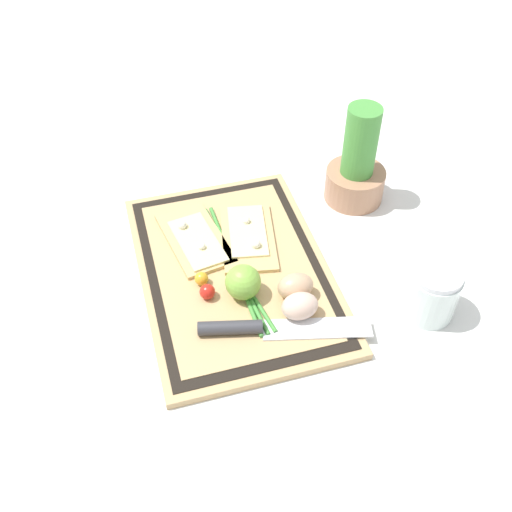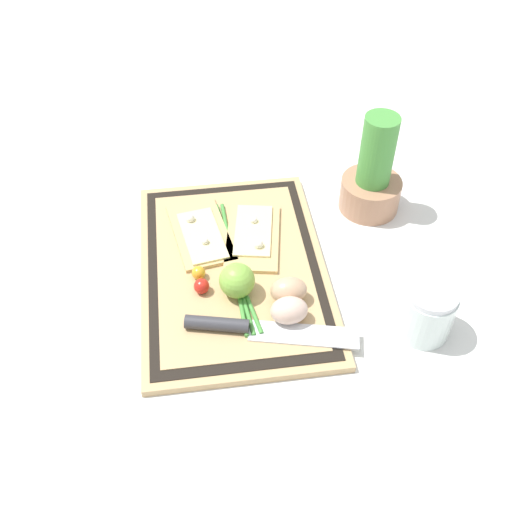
{
  "view_description": "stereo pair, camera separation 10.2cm",
  "coord_description": "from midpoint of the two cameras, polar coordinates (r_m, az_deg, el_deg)",
  "views": [
    {
      "loc": [
        0.69,
        -0.16,
        0.76
      ],
      "look_at": [
        0.0,
        0.04,
        0.03
      ],
      "focal_mm": 42.0,
      "sensor_mm": 36.0,
      "label": 1
    },
    {
      "loc": [
        0.71,
        -0.06,
        0.76
      ],
      "look_at": [
        0.0,
        0.04,
        0.03
      ],
      "focal_mm": 42.0,
      "sensor_mm": 36.0,
      "label": 2
    }
  ],
  "objects": [
    {
      "name": "ground_plane",
      "position": [
        1.04,
        -4.91,
        -1.86
      ],
      "size": [
        6.0,
        6.0,
        0.0
      ],
      "primitive_type": "plane",
      "color": "silver"
    },
    {
      "name": "lime",
      "position": [
        0.96,
        -4.47,
        -2.7
      ],
      "size": [
        0.06,
        0.06,
        0.06
      ],
      "primitive_type": "sphere",
      "color": "#7FB742",
      "rests_on": "cutting_board"
    },
    {
      "name": "pizza_slice_near",
      "position": [
        1.08,
        -8.51,
        1.5
      ],
      "size": [
        0.19,
        0.12,
        0.02
      ],
      "color": "tan",
      "rests_on": "cutting_board"
    },
    {
      "name": "cherry_tomato_yellow",
      "position": [
        1.0,
        -8.13,
        -2.3
      ],
      "size": [
        0.02,
        0.02,
        0.02
      ],
      "primitive_type": "sphere",
      "color": "gold",
      "rests_on": "cutting_board"
    },
    {
      "name": "cherry_tomato_red",
      "position": [
        0.98,
        -7.65,
        -3.55
      ],
      "size": [
        0.03,
        0.03,
        0.03
      ],
      "primitive_type": "sphere",
      "color": "red",
      "rests_on": "cutting_board"
    },
    {
      "name": "sauce_jar",
      "position": [
        0.98,
        13.53,
        -3.76
      ],
      "size": [
        0.08,
        0.08,
        0.09
      ],
      "color": "silver",
      "rests_on": "ground_plane"
    },
    {
      "name": "pizza_slice_far",
      "position": [
        1.07,
        -3.47,
        1.76
      ],
      "size": [
        0.18,
        0.12,
        0.02
      ],
      "color": "tan",
      "rests_on": "cutting_board"
    },
    {
      "name": "egg_pink",
      "position": [
        0.94,
        1.09,
        -4.96
      ],
      "size": [
        0.04,
        0.06,
        0.04
      ],
      "primitive_type": "ellipsoid",
      "color": "beige",
      "rests_on": "cutting_board"
    },
    {
      "name": "cutting_board",
      "position": [
        1.03,
        -4.94,
        -1.56
      ],
      "size": [
        0.46,
        0.32,
        0.02
      ],
      "color": "tan",
      "rests_on": "ground_plane"
    },
    {
      "name": "egg_brown",
      "position": [
        0.97,
        0.76,
        -3.08
      ],
      "size": [
        0.04,
        0.06,
        0.04
      ],
      "primitive_type": "ellipsoid",
      "color": "tan",
      "rests_on": "cutting_board"
    },
    {
      "name": "knife",
      "position": [
        0.93,
        -3.14,
        -7.03
      ],
      "size": [
        0.09,
        0.27,
        0.02
      ],
      "color": "silver",
      "rests_on": "cutting_board"
    },
    {
      "name": "herb_pot",
      "position": [
        1.15,
        7.07,
        8.13
      ],
      "size": [
        0.11,
        0.11,
        0.2
      ],
      "color": "#AD7A5B",
      "rests_on": "ground_plane"
    },
    {
      "name": "scallion_bunch",
      "position": [
        1.03,
        -5.1,
        -1.02
      ],
      "size": [
        0.31,
        0.06,
        0.01
      ],
      "color": "#47933D",
      "rests_on": "cutting_board"
    }
  ]
}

